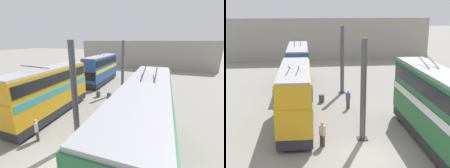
# 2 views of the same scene
# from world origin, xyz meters

# --- Properties ---
(ground_plane) EXTENTS (240.00, 240.00, 0.00)m
(ground_plane) POSITION_xyz_m (0.00, 0.00, 0.00)
(ground_plane) COLOR gray
(depot_back_wall) EXTENTS (0.50, 36.00, 7.33)m
(depot_back_wall) POSITION_xyz_m (35.86, 0.00, 3.67)
(depot_back_wall) COLOR gray
(depot_back_wall) RESTS_ON ground_plane
(support_column_near) EXTENTS (0.74, 0.74, 7.43)m
(support_column_near) POSITION_xyz_m (2.62, 0.00, 3.59)
(support_column_near) COLOR #4C4C51
(support_column_near) RESTS_ON ground_plane
(support_column_far) EXTENTS (0.74, 0.74, 7.43)m
(support_column_far) POSITION_xyz_m (15.07, 0.00, 3.59)
(support_column_far) COLOR #4C4C51
(support_column_far) RESTS_ON ground_plane
(bus_left_near) EXTENTS (11.01, 2.54, 5.89)m
(bus_left_near) POSITION_xyz_m (1.85, -4.88, 2.99)
(bus_left_near) COLOR black
(bus_left_near) RESTS_ON ground_plane
(bus_right_near) EXTENTS (9.83, 2.54, 5.49)m
(bus_right_near) POSITION_xyz_m (5.58, 4.88, 2.77)
(bus_right_near) COLOR black
(bus_right_near) RESTS_ON ground_plane
(bus_right_mid) EXTENTS (9.74, 2.54, 5.49)m
(bus_right_mid) POSITION_xyz_m (18.46, 4.88, 2.78)
(bus_right_mid) COLOR black
(bus_right_mid) RESTS_ON ground_plane
(person_aisle_midway) EXTENTS (0.47, 0.46, 1.76)m
(person_aisle_midway) POSITION_xyz_m (9.57, 0.10, 0.94)
(person_aisle_midway) COLOR #473D33
(person_aisle_midway) RESTS_ON ground_plane
(person_by_right_row) EXTENTS (0.46, 0.47, 1.79)m
(person_by_right_row) POSITION_xyz_m (1.76, 2.99, 0.96)
(person_by_right_row) COLOR #473D33
(person_by_right_row) RESTS_ON ground_plane
(oil_drum) EXTENTS (0.58, 0.58, 0.81)m
(oil_drum) POSITION_xyz_m (11.81, 2.48, 0.40)
(oil_drum) COLOR #424C56
(oil_drum) RESTS_ON ground_plane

